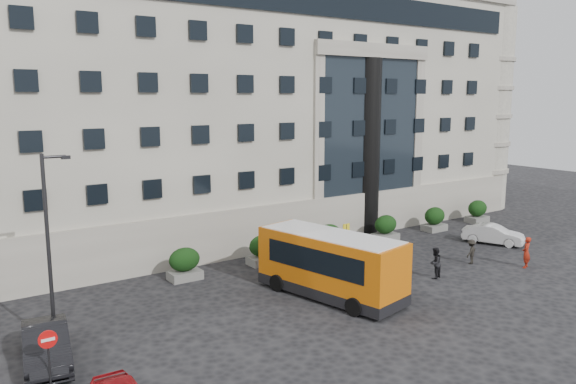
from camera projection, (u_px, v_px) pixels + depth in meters
name	position (u px, v px, depth m)	size (l,w,h in m)	color
ground	(326.00, 306.00, 27.67)	(120.00, 120.00, 0.00)	black
civic_building	(221.00, 111.00, 47.39)	(44.00, 24.00, 18.00)	gray
entrance_column	(368.00, 148.00, 41.65)	(1.80, 1.80, 13.00)	black
hedge_a	(185.00, 264.00, 31.62)	(1.80, 1.26, 1.84)	#5F5F5C
hedge_b	(263.00, 250.00, 34.52)	(1.80, 1.26, 1.84)	#5F5F5C
hedge_c	(329.00, 238.00, 37.42)	(1.80, 1.26, 1.84)	#5F5F5C
hedge_d	(386.00, 228.00, 40.33)	(1.80, 1.26, 1.84)	#5F5F5C
hedge_e	(435.00, 219.00, 43.23)	(1.80, 1.26, 1.84)	#5F5F5C
hedge_f	(477.00, 211.00, 46.13)	(1.80, 1.26, 1.84)	#5F5F5C
street_lamp	(50.00, 243.00, 22.72)	(1.16, 0.18, 8.00)	#262628
bus_stop_sign	(346.00, 236.00, 34.51)	(0.50, 0.08, 2.52)	#262628
no_entry_sign	(48.00, 349.00, 19.29)	(0.64, 0.16, 2.32)	#262628
minibus	(331.00, 262.00, 28.84)	(4.37, 8.34, 3.31)	#C35A09
parked_car_b	(46.00, 345.00, 21.57)	(1.64, 4.70, 1.55)	black
white_taxi	(493.00, 234.00, 39.42)	(1.43, 4.11, 1.35)	silver
pedestrian_a	(526.00, 252.00, 33.82)	(0.69, 0.45, 1.89)	maroon
pedestrian_b	(435.00, 263.00, 31.85)	(0.87, 0.68, 1.79)	black
pedestrian_c	(471.00, 252.00, 34.64)	(1.00, 0.57, 1.54)	black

